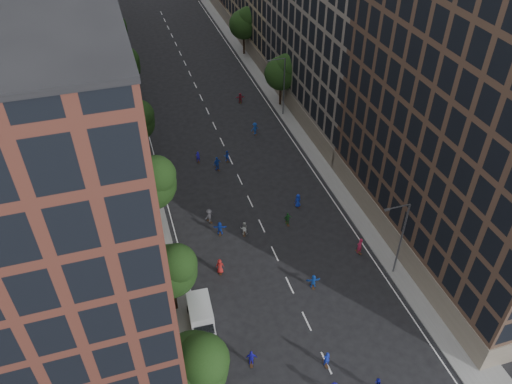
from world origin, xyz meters
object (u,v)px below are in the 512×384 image
Objects in this scene: cargo_van at (201,317)px; skater_1 at (327,359)px; streetlamp_near at (400,236)px; streetlamp_far at (283,84)px.

skater_1 is (9.17, -7.01, -0.46)m from cargo_van.
streetlamp_near is at bearing -141.65° from skater_1.
streetlamp_far is (0.00, 33.00, 0.00)m from streetlamp_near.
streetlamp_near is 33.00m from streetlamp_far.
streetlamp_far is 1.92× the size of cargo_van.
skater_1 is at bearing -34.19° from cargo_van.
cargo_van is 11.55m from skater_1.
skater_1 is at bearing -143.96° from streetlamp_near.
streetlamp_far is 5.44× the size of skater_1.
streetlamp_near is 1.00× the size of streetlamp_far.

